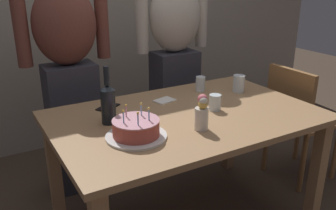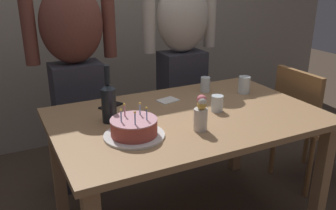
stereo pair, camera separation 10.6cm
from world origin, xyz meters
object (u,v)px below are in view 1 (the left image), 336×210
wine_bottle (108,103)px  dining_chair (297,115)px  water_glass_side (239,84)px  water_glass_near (200,84)px  birthday_cake (136,129)px  flower_vase (202,112)px  water_glass_far (215,102)px  cell_phone (108,107)px  person_woman_cardigan (175,57)px  person_man_bearded (69,71)px  napkin_stack (165,100)px

wine_bottle → dining_chair: 1.46m
water_glass_side → water_glass_near: bearing=146.2°
birthday_cake → flower_vase: flower_vase is taller
water_glass_far → birthday_cake: bearing=-169.1°
cell_phone → dining_chair: dining_chair is taller
cell_phone → birthday_cake: bearing=-123.5°
person_woman_cardigan → person_man_bearded: bearing=0.0°
napkin_stack → flower_vase: (-0.05, -0.47, 0.09)m
flower_vase → birthday_cake: bearing=166.5°
person_woman_cardigan → flower_vase: bearing=66.4°
napkin_stack → person_man_bearded: bearing=131.6°
birthday_cake → water_glass_near: birthday_cake is taller
water_glass_near → water_glass_far: bearing=-111.2°
birthday_cake → napkin_stack: size_ratio=2.44×
water_glass_side → napkin_stack: water_glass_side is taller
birthday_cake → water_glass_near: (0.69, 0.44, 0.01)m
water_glass_side → person_woman_cardigan: (-0.15, 0.59, 0.08)m
birthday_cake → wine_bottle: size_ratio=0.97×
person_man_bearded → napkin_stack: bearing=131.6°
birthday_cake → person_man_bearded: size_ratio=0.18×
water_glass_side → wine_bottle: 0.95m
wine_bottle → person_woman_cardigan: 1.04m
dining_chair → water_glass_side: bearing=76.2°
water_glass_near → wine_bottle: 0.77m
wine_bottle → flower_vase: size_ratio=1.66×
flower_vase → water_glass_far: bearing=39.6°
wine_bottle → dining_chair: wine_bottle is taller
birthday_cake → cell_phone: birthday_cake is taller
cell_phone → flower_vase: 0.62m
water_glass_near → cell_phone: bearing=179.1°
birthday_cake → water_glass_far: size_ratio=3.22×
water_glass_near → water_glass_side: bearing=-33.8°
birthday_cake → flower_vase: 0.34m
water_glass_side → birthday_cake: bearing=-161.4°
cell_phone → flower_vase: (0.30, -0.53, 0.09)m
cell_phone → water_glass_side: bearing=-39.7°
flower_vase → dining_chair: bearing=14.3°
cell_phone → napkin_stack: (0.35, -0.07, 0.00)m
water_glass_near → wine_bottle: (-0.73, -0.21, 0.07)m
cell_phone → person_woman_cardigan: bearing=1.3°
water_glass_far → dining_chair: dining_chair is taller
water_glass_near → dining_chair: bearing=-20.7°
wine_bottle → napkin_stack: size_ratio=2.53×
wine_bottle → cell_phone: (0.08, 0.22, -0.11)m
water_glass_side → napkin_stack: (-0.52, 0.08, -0.05)m
water_glass_near → cell_phone: size_ratio=0.69×
person_man_bearded → dining_chair: 1.64m
birthday_cake → water_glass_side: 0.95m
napkin_stack → water_glass_side: bearing=-9.2°
person_man_bearded → wine_bottle: bearing=91.7°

